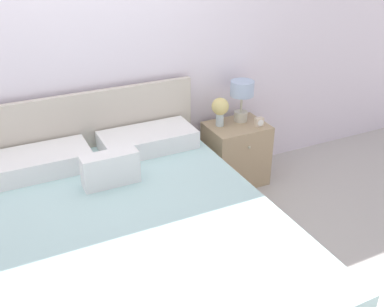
{
  "coord_description": "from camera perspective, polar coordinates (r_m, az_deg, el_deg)",
  "views": [
    {
      "loc": [
        -0.65,
        -3.2,
        2.11
      ],
      "look_at": [
        0.62,
        -0.6,
        0.6
      ],
      "focal_mm": 42.0,
      "sensor_mm": 36.0,
      "label": 1
    }
  ],
  "objects": [
    {
      "name": "bed",
      "position": [
        2.91,
        -7.49,
        -11.52
      ],
      "size": [
        1.75,
        2.2,
        0.98
      ],
      "color": "tan",
      "rests_on": "ground_plane"
    },
    {
      "name": "table_lamp",
      "position": [
        3.85,
        6.35,
        7.55
      ],
      "size": [
        0.2,
        0.2,
        0.36
      ],
      "color": "beige",
      "rests_on": "nightstand"
    },
    {
      "name": "flower_vase",
      "position": [
        3.78,
        3.63,
        5.74
      ],
      "size": [
        0.15,
        0.15,
        0.25
      ],
      "color": "silver",
      "rests_on": "nightstand"
    },
    {
      "name": "nightstand",
      "position": [
        3.98,
        5.57,
        -0.01
      ],
      "size": [
        0.51,
        0.41,
        0.55
      ],
      "color": "tan",
      "rests_on": "ground_plane"
    },
    {
      "name": "wall_back",
      "position": [
        3.43,
        -14.76,
        13.03
      ],
      "size": [
        8.0,
        0.06,
        2.6
      ],
      "color": "white",
      "rests_on": "ground_plane"
    },
    {
      "name": "alarm_clock",
      "position": [
        3.84,
        8.52,
        3.98
      ],
      "size": [
        0.07,
        0.05,
        0.08
      ],
      "color": "beige",
      "rests_on": "nightstand"
    },
    {
      "name": "ground_plane",
      "position": [
        3.89,
        -12.26,
        -6.02
      ],
      "size": [
        12.0,
        12.0,
        0.0
      ],
      "primitive_type": "plane",
      "color": "#BCB7B2"
    }
  ]
}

